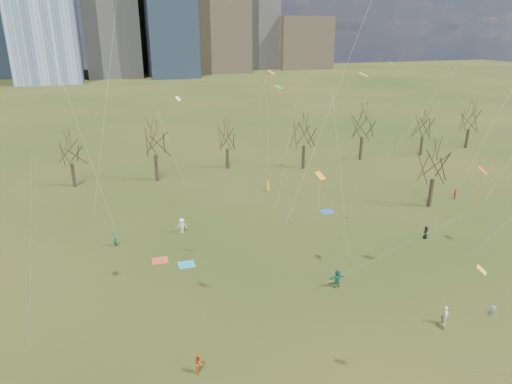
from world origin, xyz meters
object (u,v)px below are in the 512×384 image
object	(u,v)px
blanket_teal	(186,265)
blanket_crimson	(160,260)
person_1	(446,315)
blanket_navy	(327,212)
person_2	(199,363)

from	to	relation	value
blanket_teal	blanket_crimson	xyz separation A→B (m)	(-2.41, 1.67, 0.00)
person_1	blanket_teal	bearing A→B (deg)	94.63
blanket_navy	blanket_crimson	bearing A→B (deg)	-163.23
person_2	person_1	bearing A→B (deg)	-82.07
blanket_crimson	person_2	size ratio (longest dim) A/B	1.08
blanket_navy	person_1	bearing A→B (deg)	-93.64
blanket_teal	blanket_navy	world-z (taller)	same
blanket_navy	blanket_crimson	xyz separation A→B (m)	(-21.94, -6.61, 0.00)
blanket_crimson	blanket_teal	bearing A→B (deg)	-34.68
person_1	blanket_navy	bearing A→B (deg)	42.58
blanket_crimson	person_2	xyz separation A→B (m)	(0.70, -16.97, 0.72)
blanket_teal	person_1	xyz separation A→B (m)	(18.00, -15.97, 0.79)
blanket_crimson	person_2	distance (m)	17.00
blanket_crimson	person_2	world-z (taller)	person_2
person_1	person_2	xyz separation A→B (m)	(-19.70, 0.66, -0.06)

